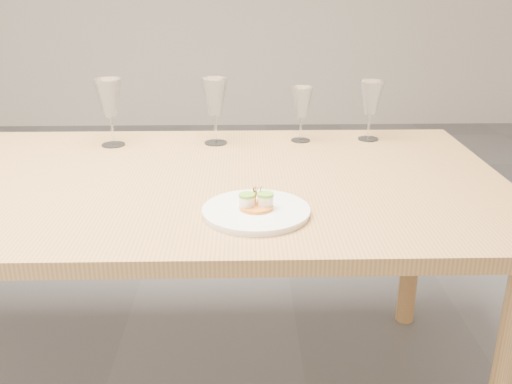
{
  "coord_description": "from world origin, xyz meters",
  "views": [
    {
      "loc": [
        0.46,
        -1.52,
        1.29
      ],
      "look_at": [
        0.49,
        -0.25,
        0.8
      ],
      "focal_mm": 40.0,
      "sensor_mm": 36.0,
      "label": 1
    }
  ],
  "objects_px": {
    "dining_table": "(81,200)",
    "wine_glass_1": "(215,98)",
    "wine_glass_0": "(109,99)",
    "wine_glass_3": "(371,99)",
    "dinner_plate": "(256,210)",
    "wine_glass_2": "(302,104)"
  },
  "relations": [
    {
      "from": "dining_table",
      "to": "wine_glass_1",
      "type": "distance_m",
      "value": 0.55
    },
    {
      "from": "wine_glass_0",
      "to": "wine_glass_3",
      "type": "xyz_separation_m",
      "value": [
        0.86,
        0.05,
        -0.01
      ]
    },
    {
      "from": "dinner_plate",
      "to": "wine_glass_3",
      "type": "relative_size",
      "value": 1.28
    },
    {
      "from": "wine_glass_1",
      "to": "dining_table",
      "type": "bearing_deg",
      "value": -137.74
    },
    {
      "from": "wine_glass_1",
      "to": "wine_glass_2",
      "type": "height_order",
      "value": "wine_glass_1"
    },
    {
      "from": "dinner_plate",
      "to": "wine_glass_0",
      "type": "xyz_separation_m",
      "value": [
        -0.46,
        0.59,
        0.14
      ]
    },
    {
      "from": "wine_glass_1",
      "to": "dinner_plate",
      "type": "bearing_deg",
      "value": -78.64
    },
    {
      "from": "dining_table",
      "to": "dinner_plate",
      "type": "xyz_separation_m",
      "value": [
        0.49,
        -0.27,
        0.08
      ]
    },
    {
      "from": "dining_table",
      "to": "wine_glass_3",
      "type": "distance_m",
      "value": 0.99
    },
    {
      "from": "wine_glass_0",
      "to": "wine_glass_3",
      "type": "bearing_deg",
      "value": 3.31
    },
    {
      "from": "dining_table",
      "to": "wine_glass_3",
      "type": "relative_size",
      "value": 11.9
    },
    {
      "from": "dinner_plate",
      "to": "wine_glass_1",
      "type": "bearing_deg",
      "value": 101.36
    },
    {
      "from": "wine_glass_2",
      "to": "wine_glass_3",
      "type": "height_order",
      "value": "wine_glass_3"
    },
    {
      "from": "dinner_plate",
      "to": "wine_glass_2",
      "type": "xyz_separation_m",
      "value": [
        0.17,
        0.63,
        0.12
      ]
    },
    {
      "from": "dining_table",
      "to": "wine_glass_2",
      "type": "height_order",
      "value": "wine_glass_2"
    },
    {
      "from": "wine_glass_0",
      "to": "wine_glass_1",
      "type": "distance_m",
      "value": 0.34
    },
    {
      "from": "wine_glass_3",
      "to": "wine_glass_1",
      "type": "bearing_deg",
      "value": -176.17
    },
    {
      "from": "wine_glass_1",
      "to": "wine_glass_0",
      "type": "bearing_deg",
      "value": -177.49
    },
    {
      "from": "wine_glass_0",
      "to": "wine_glass_1",
      "type": "relative_size",
      "value": 1.01
    },
    {
      "from": "wine_glass_2",
      "to": "wine_glass_3",
      "type": "distance_m",
      "value": 0.24
    },
    {
      "from": "dining_table",
      "to": "wine_glass_0",
      "type": "distance_m",
      "value": 0.39
    },
    {
      "from": "dinner_plate",
      "to": "wine_glass_1",
      "type": "xyz_separation_m",
      "value": [
        -0.12,
        0.61,
        0.14
      ]
    }
  ]
}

